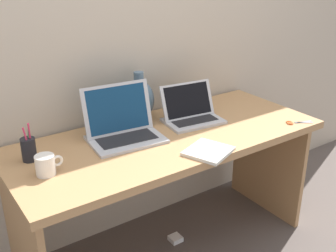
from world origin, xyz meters
TOP-DOWN VIEW (x-y plane):
  - ground_plane at (0.00, 0.00)m, footprint 6.00×6.00m
  - back_wall at (0.00, 0.38)m, footprint 4.40×0.04m
  - desk at (0.00, 0.00)m, footprint 1.64×0.68m
  - laptop_left at (-0.21, 0.10)m, footprint 0.38×0.30m
  - laptop_right at (0.21, 0.09)m, footprint 0.33×0.25m
  - green_vase at (0.00, 0.28)m, footprint 0.17×0.17m
  - notebook_stack at (0.04, -0.27)m, footprint 0.25×0.25m
  - coffee_mug at (-0.65, -0.04)m, footprint 0.12×0.08m
  - pen_cup at (-0.67, 0.13)m, footprint 0.07×0.07m
  - scissors at (0.66, -0.26)m, footprint 0.14×0.10m
  - power_brick at (0.08, 0.03)m, footprint 0.07×0.07m

SIDE VIEW (x-z plane):
  - ground_plane at x=0.00m, z-range 0.00..0.00m
  - power_brick at x=0.08m, z-range 0.00..0.03m
  - desk at x=0.00m, z-range 0.22..0.94m
  - scissors at x=0.66m, z-range 0.72..0.73m
  - notebook_stack at x=0.04m, z-range 0.73..0.74m
  - coffee_mug at x=-0.65m, z-range 0.73..0.81m
  - laptop_right at x=0.21m, z-range 0.68..0.88m
  - pen_cup at x=-0.67m, z-range 0.69..0.87m
  - laptop_left at x=-0.21m, z-range 0.66..0.93m
  - green_vase at x=0.00m, z-range 0.70..0.97m
  - back_wall at x=0.00m, z-range 0.00..2.40m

